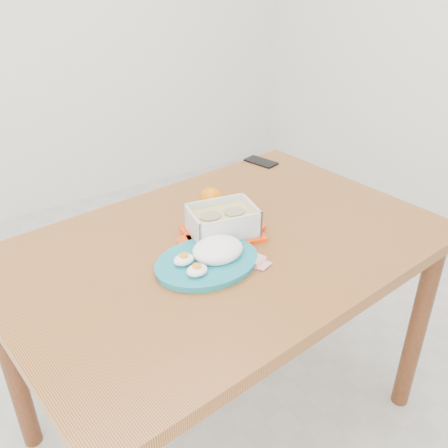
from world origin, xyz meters
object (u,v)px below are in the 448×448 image
orange_fruit (211,198)px  dining_table (224,270)px  rice_plate (210,256)px  food_container (223,222)px  smartphone (261,162)px

orange_fruit → dining_table: bearing=-111.8°
rice_plate → orange_fruit: bearing=58.4°
orange_fruit → rice_plate: rice_plate is taller
food_container → smartphone: size_ratio=1.94×
rice_plate → food_container: bearing=45.1°
orange_fruit → smartphone: (0.36, 0.21, -0.03)m
food_container → rice_plate: (-0.11, -0.10, -0.02)m
food_container → orange_fruit: size_ratio=3.33×
rice_plate → smartphone: size_ratio=2.29×
dining_table → orange_fruit: bearing=61.6°
orange_fruit → smartphone: 0.42m
orange_fruit → smartphone: bearing=30.8°
dining_table → smartphone: 0.60m
rice_plate → smartphone: bearing=42.9°
dining_table → food_container: size_ratio=5.54×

